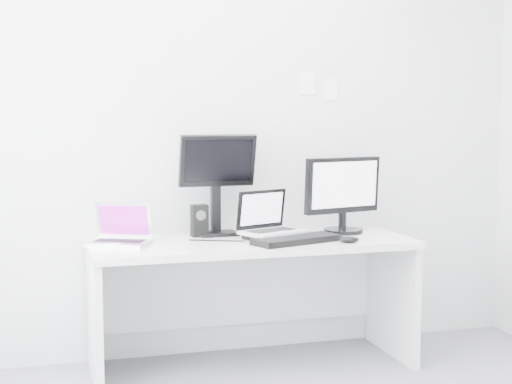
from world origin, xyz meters
TOP-DOWN VIEW (x-y plane):
  - back_wall at (0.00, 1.60)m, footprint 3.60×0.00m
  - desk at (0.00, 1.25)m, footprint 1.80×0.70m
  - macbook at (-0.73, 1.28)m, footprint 0.39×0.35m
  - speaker at (-0.25, 1.45)m, footprint 0.09×0.09m
  - dell_laptop at (0.13, 1.25)m, footprint 0.41×0.37m
  - rear_monitor at (-0.15, 1.46)m, footprint 0.45×0.18m
  - samsung_monitor at (0.59, 1.35)m, footprint 0.55×0.35m
  - keyboard at (0.21, 1.09)m, footprint 0.53×0.33m
  - mouse at (0.48, 1.00)m, footprint 0.13×0.11m
  - wall_note_0 at (0.45, 1.59)m, footprint 0.10×0.00m
  - wall_note_1 at (0.60, 1.59)m, footprint 0.09×0.00m

SIDE VIEW (x-z plane):
  - desk at x=0.00m, z-range 0.00..0.73m
  - keyboard at x=0.21m, z-range 0.73..0.76m
  - mouse at x=0.48m, z-range 0.73..0.77m
  - speaker at x=-0.25m, z-range 0.73..0.91m
  - macbook at x=-0.73m, z-range 0.73..0.97m
  - dell_laptop at x=0.13m, z-range 0.73..1.01m
  - samsung_monitor at x=0.59m, z-range 0.73..1.19m
  - rear_monitor at x=-0.15m, z-range 0.73..1.33m
  - back_wall at x=0.00m, z-range -0.45..3.15m
  - wall_note_1 at x=0.60m, z-range 1.52..1.65m
  - wall_note_0 at x=0.45m, z-range 1.55..1.69m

